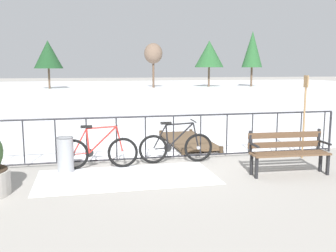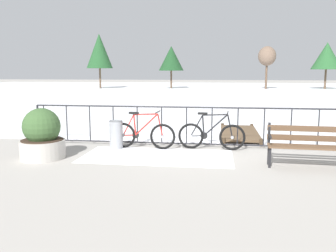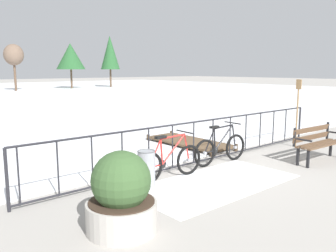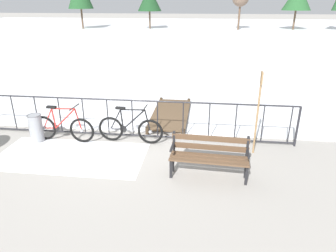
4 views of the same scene
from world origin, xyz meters
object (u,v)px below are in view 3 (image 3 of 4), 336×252
bicycle_second (170,162)px  trash_bin (146,169)px  bicycle_near_railing (220,149)px  park_bench (317,141)px  oar_upright (297,109)px  planter_with_shrub (121,196)px

bicycle_second → trash_bin: size_ratio=2.34×
bicycle_near_railing → bicycle_second: bearing=-175.5°
park_bench → oar_upright: bearing=47.2°
park_bench → bicycle_second: bearing=161.4°
bicycle_near_railing → planter_with_shrub: planter_with_shrub is taller
planter_with_shrub → bicycle_second: bearing=33.1°
bicycle_near_railing → park_bench: 2.45m
oar_upright → bicycle_second: bearing=178.9°
bicycle_near_railing → planter_with_shrub: (-3.81, -1.48, 0.15)m
oar_upright → planter_with_shrub: bearing=-169.8°
planter_with_shrub → trash_bin: size_ratio=1.58×
trash_bin → bicycle_second: bearing=8.2°
bicycle_near_railing → trash_bin: (-2.43, -0.24, 0.00)m
bicycle_near_railing → trash_bin: 2.44m
trash_bin → park_bench: bearing=-14.8°
planter_with_shrub → trash_bin: 1.86m
bicycle_near_railing → trash_bin: size_ratio=2.34×
bicycle_near_railing → planter_with_shrub: size_ratio=1.48×
bicycle_second → park_bench: size_ratio=1.05×
bicycle_second → park_bench: bearing=-18.6°
trash_bin → planter_with_shrub: bearing=-138.0°
trash_bin → oar_upright: oar_upright is taller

